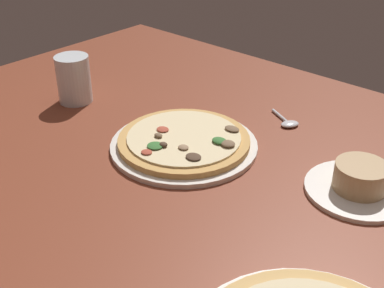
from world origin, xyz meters
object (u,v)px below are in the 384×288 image
object	(u,v)px
pizza_main	(184,142)
water_glass	(74,82)
spoon	(288,122)
ramekin_on_saucer	(359,182)

from	to	relation	value
pizza_main	water_glass	world-z (taller)	water_glass
water_glass	pizza_main	bearing A→B (deg)	1.56
pizza_main	water_glass	distance (cm)	33.95
water_glass	spoon	size ratio (longest dim) A/B	1.20
spoon	water_glass	bearing A→B (deg)	-152.02
water_glass	ramekin_on_saucer	bearing A→B (deg)	8.43
pizza_main	ramekin_on_saucer	distance (cm)	33.78
ramekin_on_saucer	spoon	xyz separation A→B (cm)	(-22.73, 13.32, -1.53)
ramekin_on_saucer	water_glass	distance (cm)	67.10
pizza_main	ramekin_on_saucer	world-z (taller)	ramekin_on_saucer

